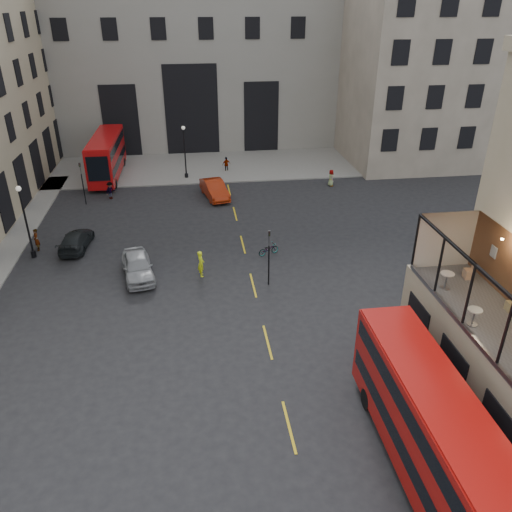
{
  "coord_description": "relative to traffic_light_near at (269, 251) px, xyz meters",
  "views": [
    {
      "loc": [
        -5.53,
        -15.37,
        16.53
      ],
      "look_at": [
        -2.04,
        10.33,
        3.0
      ],
      "focal_mm": 35.0,
      "sensor_mm": 36.0,
      "label": 1
    }
  ],
  "objects": [
    {
      "name": "pedestrian_a",
      "position": [
        -12.81,
        23.24,
        -1.44
      ],
      "size": [
        1.09,
        0.93,
        1.96
      ],
      "primitive_type": "imported",
      "rotation": [
        0.0,
        0.0,
        -0.22
      ],
      "color": "gray",
      "rests_on": "ground"
    },
    {
      "name": "pavement_far",
      "position": [
        -5.0,
        26.0,
        -2.36
      ],
      "size": [
        40.0,
        12.0,
        0.12
      ],
      "primitive_type": "cube",
      "color": "slate",
      "rests_on": "ground"
    },
    {
      "name": "cafe_chair_d",
      "position": [
        8.27,
        -8.32,
        2.44
      ],
      "size": [
        0.46,
        0.46,
        0.86
      ],
      "color": "tan",
      "rests_on": "cafe_floor"
    },
    {
      "name": "cafe_chair_c",
      "position": [
        8.66,
        -11.18,
        2.42
      ],
      "size": [
        0.41,
        0.41,
        0.8
      ],
      "color": "tan",
      "rests_on": "cafe_floor"
    },
    {
      "name": "pedestrian_e",
      "position": [
        -15.97,
        7.12,
        -1.59
      ],
      "size": [
        0.59,
        0.71,
        1.67
      ],
      "primitive_type": "imported",
      "rotation": [
        0.0,
        0.0,
        5.08
      ],
      "color": "gray",
      "rests_on": "ground"
    },
    {
      "name": "street_lamp_b",
      "position": [
        -5.0,
        22.0,
        -0.03
      ],
      "size": [
        0.36,
        0.36,
        5.33
      ],
      "color": "black",
      "rests_on": "ground"
    },
    {
      "name": "pedestrian_b",
      "position": [
        -11.92,
        17.12,
        -1.63
      ],
      "size": [
        1.1,
        1.18,
        1.6
      ],
      "primitive_type": "imported",
      "rotation": [
        0.0,
        0.0,
        0.91
      ],
      "color": "gray",
      "rests_on": "ground"
    },
    {
      "name": "cyclist",
      "position": [
        -4.25,
        1.72,
        -1.52
      ],
      "size": [
        0.49,
        0.69,
        1.8
      ],
      "primitive_type": "imported",
      "rotation": [
        0.0,
        0.0,
        1.66
      ],
      "color": "#EAFF1A",
      "rests_on": "ground"
    },
    {
      "name": "traffic_light_far",
      "position": [
        -14.0,
        16.0,
        0.0
      ],
      "size": [
        0.16,
        0.2,
        3.8
      ],
      "color": "black",
      "rests_on": "ground"
    },
    {
      "name": "street_lamp_a",
      "position": [
        -16.0,
        6.0,
        -0.03
      ],
      "size": [
        0.36,
        0.36,
        5.33
      ],
      "color": "black",
      "rests_on": "ground"
    },
    {
      "name": "host_frontage",
      "position": [
        7.5,
        -12.0,
        -0.17
      ],
      "size": [
        3.0,
        11.0,
        4.5
      ],
      "primitive_type": "cube",
      "color": "tan",
      "rests_on": "ground"
    },
    {
      "name": "bus_near",
      "position": [
        3.73,
        -14.66,
        -0.09
      ],
      "size": [
        2.45,
        10.42,
        4.15
      ],
      "color": "#A20E0B",
      "rests_on": "ground"
    },
    {
      "name": "bus_far",
      "position": [
        -12.88,
        23.62,
        -0.06
      ],
      "size": [
        2.57,
        10.57,
        4.21
      ],
      "color": "#AE0C0D",
      "rests_on": "ground"
    },
    {
      "name": "cafe_floor",
      "position": [
        7.5,
        -12.0,
        2.12
      ],
      "size": [
        3.0,
        10.0,
        0.1
      ],
      "primitive_type": "cube",
      "color": "slate",
      "rests_on": "host_frontage"
    },
    {
      "name": "car_b",
      "position": [
        -2.47,
        16.18,
        -1.63
      ],
      "size": [
        2.69,
        5.1,
        1.6
      ],
      "primitive_type": "imported",
      "rotation": [
        0.0,
        0.0,
        0.21
      ],
      "color": "#942109",
      "rests_on": "ground"
    },
    {
      "name": "bicycle",
      "position": [
        0.65,
        4.14,
        -2.0
      ],
      "size": [
        1.7,
        1.14,
        0.85
      ],
      "primitive_type": "imported",
      "rotation": [
        0.0,
        0.0,
        1.97
      ],
      "color": "gray",
      "rests_on": "ground"
    },
    {
      "name": "traffic_light_near",
      "position": [
        0.0,
        0.0,
        0.0
      ],
      "size": [
        0.16,
        0.2,
        3.8
      ],
      "color": "black",
      "rests_on": "ground"
    },
    {
      "name": "pedestrian_d",
      "position": [
        8.99,
        17.83,
        -1.62
      ],
      "size": [
        0.59,
        0.83,
        1.61
      ],
      "primitive_type": "imported",
      "rotation": [
        0.0,
        0.0,
        1.66
      ],
      "color": "gray",
      "rests_on": "ground"
    },
    {
      "name": "pedestrian_c",
      "position": [
        -0.76,
        23.68,
        -1.64
      ],
      "size": [
        1.0,
        0.67,
        1.57
      ],
      "primitive_type": "imported",
      "rotation": [
        0.0,
        0.0,
        3.48
      ],
      "color": "gray",
      "rests_on": "ground"
    },
    {
      "name": "car_a",
      "position": [
        -8.39,
        2.14,
        -1.64
      ],
      "size": [
        2.68,
        4.88,
        1.57
      ],
      "primitive_type": "imported",
      "rotation": [
        0.0,
        0.0,
        0.19
      ],
      "color": "#95979C",
      "rests_on": "ground"
    },
    {
      "name": "cafe_table_far",
      "position": [
        6.75,
        -9.03,
        2.69
      ],
      "size": [
        0.62,
        0.62,
        0.78
      ],
      "color": "white",
      "rests_on": "cafe_floor"
    },
    {
      "name": "ground",
      "position": [
        1.0,
        -12.0,
        -2.42
      ],
      "size": [
        140.0,
        140.0,
        0.0
      ],
      "primitive_type": "plane",
      "color": "black",
      "rests_on": "ground"
    },
    {
      "name": "cafe_table_mid",
      "position": [
        6.5,
        -11.91,
        2.66
      ],
      "size": [
        0.59,
        0.59,
        0.73
      ],
      "color": "beige",
      "rests_on": "cafe_floor"
    },
    {
      "name": "gateway",
      "position": [
        -4.0,
        35.99,
        6.96
      ],
      "size": [
        35.0,
        10.6,
        18.0
      ],
      "color": "gray",
      "rests_on": "ground"
    },
    {
      "name": "car_c",
      "position": [
        -13.21,
        7.09,
        -1.79
      ],
      "size": [
        2.18,
        4.55,
        1.28
      ],
      "primitive_type": "imported",
      "rotation": [
        0.0,
        0.0,
        3.05
      ],
      "color": "black",
      "rests_on": "ground"
    },
    {
      "name": "building_right",
      "position": [
        21.0,
        27.97,
        7.97
      ],
      "size": [
        16.6,
        18.6,
        20.0
      ],
      "color": "#A69786",
      "rests_on": "ground"
    }
  ]
}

